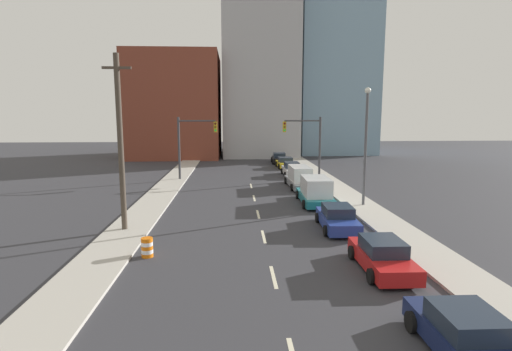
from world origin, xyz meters
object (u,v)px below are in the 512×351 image
at_px(traffic_barrel, 147,247).
at_px(street_lamp, 366,139).
at_px(traffic_signal_right, 310,139).
at_px(utility_pole_left_mid, 120,143).
at_px(box_truck_teal, 316,191).
at_px(sedan_white, 292,170).
at_px(traffic_signal_left, 190,140).
at_px(sedan_red, 382,256).
at_px(sedan_navy, 466,335).
at_px(box_truck_gray, 299,177).
at_px(sedan_black, 279,158).
at_px(sedan_yellow, 285,163).
at_px(sedan_blue, 337,218).

distance_m(traffic_barrel, street_lamp, 17.69).
xyz_separation_m(traffic_signal_right, street_lamp, (1.65, -12.98, 0.82)).
relative_size(utility_pole_left_mid, box_truck_teal, 1.76).
height_order(utility_pole_left_mid, street_lamp, utility_pole_left_mid).
bearing_deg(sedan_white, traffic_signal_left, -167.74).
distance_m(sedan_red, box_truck_teal, 13.31).
xyz_separation_m(utility_pole_left_mid, sedan_red, (12.98, -6.72, -4.57)).
xyz_separation_m(traffic_signal_right, box_truck_teal, (-1.75, -11.91, -3.24)).
distance_m(sedan_navy, box_truck_teal, 19.68).
relative_size(traffic_signal_left, utility_pole_left_mid, 0.64).
xyz_separation_m(utility_pole_left_mid, box_truck_gray, (12.64, 13.59, -4.27)).
bearing_deg(traffic_signal_left, traffic_barrel, -89.12).
bearing_deg(street_lamp, traffic_signal_left, 137.64).
distance_m(traffic_signal_right, sedan_black, 14.68).
bearing_deg(traffic_signal_right, sedan_yellow, 98.71).
distance_m(box_truck_gray, sedan_yellow, 13.97).
bearing_deg(sedan_red, utility_pole_left_mid, 153.45).
xyz_separation_m(traffic_signal_left, box_truck_gray, (10.73, -4.91, -3.27)).
distance_m(sedan_navy, box_truck_gray, 26.69).
distance_m(traffic_barrel, sedan_blue, 11.22).
height_order(sedan_red, sedan_yellow, sedan_red).
distance_m(sedan_red, sedan_white, 27.58).
height_order(traffic_signal_left, sedan_red, traffic_signal_left).
relative_size(traffic_barrel, sedan_black, 0.20).
xyz_separation_m(box_truck_teal, sedan_white, (0.23, 14.28, -0.28)).
relative_size(traffic_signal_left, sedan_blue, 1.38).
xyz_separation_m(traffic_signal_right, box_truck_gray, (-1.85, -4.91, -3.27)).
xyz_separation_m(traffic_barrel, sedan_navy, (10.75, -8.64, 0.16)).
height_order(traffic_barrel, sedan_navy, sedan_navy).
xyz_separation_m(sedan_white, sedan_yellow, (0.13, 6.68, -0.07)).
relative_size(traffic_signal_left, sedan_black, 1.40).
bearing_deg(sedan_navy, traffic_barrel, 141.90).
bearing_deg(utility_pole_left_mid, traffic_signal_left, 84.13).
xyz_separation_m(utility_pole_left_mid, sedan_blue, (12.66, -0.26, -4.56)).
bearing_deg(sedan_white, traffic_signal_right, -57.14).
relative_size(street_lamp, sedan_yellow, 2.01).
bearing_deg(utility_pole_left_mid, box_truck_gray, 47.07).
bearing_deg(box_truck_teal, sedan_blue, -89.18).
bearing_deg(sedan_red, traffic_signal_left, 114.54).
relative_size(traffic_signal_right, sedan_white, 1.40).
distance_m(sedan_white, sedan_black, 11.78).
bearing_deg(utility_pole_left_mid, traffic_barrel, -63.17).
height_order(traffic_signal_right, traffic_barrel, traffic_signal_right).
relative_size(traffic_signal_left, sedan_red, 1.43).
xyz_separation_m(traffic_signal_right, sedan_red, (-1.50, -25.21, -3.57)).
xyz_separation_m(traffic_signal_left, sedan_navy, (11.11, -31.59, -3.59)).
xyz_separation_m(traffic_signal_left, traffic_barrel, (0.35, -22.95, -3.75)).
relative_size(sedan_navy, sedan_black, 0.92).
height_order(traffic_barrel, box_truck_teal, box_truck_teal).
height_order(traffic_signal_right, sedan_blue, traffic_signal_right).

